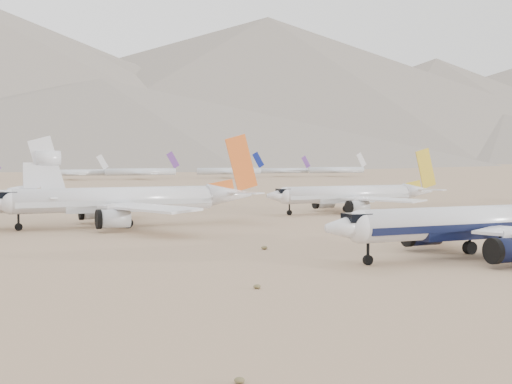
% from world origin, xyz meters
% --- Properties ---
extents(ground, '(7000.00, 7000.00, 0.00)m').
position_xyz_m(ground, '(0.00, 0.00, 0.00)').
color(ground, '#886B4F').
rests_on(ground, ground).
extents(main_airliner, '(51.02, 49.83, 18.01)m').
position_xyz_m(main_airliner, '(-3.73, -5.19, 4.95)').
color(main_airliner, white).
rests_on(main_airliner, ground).
extents(row2_gold_tail, '(46.26, 45.24, 16.47)m').
position_xyz_m(row2_gold_tail, '(18.52, 69.40, 4.61)').
color(row2_gold_tail, white).
rests_on(row2_gold_tail, ground).
extents(row2_orange_tail, '(53.87, 52.70, 19.22)m').
position_xyz_m(row2_orange_tail, '(-42.00, 58.02, 5.39)').
color(row2_orange_tail, white).
rests_on(row2_orange_tail, ground).
extents(distant_storage_row, '(471.00, 54.48, 14.44)m').
position_xyz_m(distant_storage_row, '(-35.21, 333.21, 4.41)').
color(distant_storage_row, silver).
rests_on(distant_storage_row, ground).
extents(mountain_range, '(7354.00, 3024.00, 470.00)m').
position_xyz_m(mountain_range, '(70.18, 1648.01, 190.32)').
color(mountain_range, slate).
rests_on(mountain_range, ground).
extents(foothills, '(4637.50, 1395.00, 155.00)m').
position_xyz_m(foothills, '(526.68, 1100.00, 67.15)').
color(foothills, slate).
rests_on(foothills, ground).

